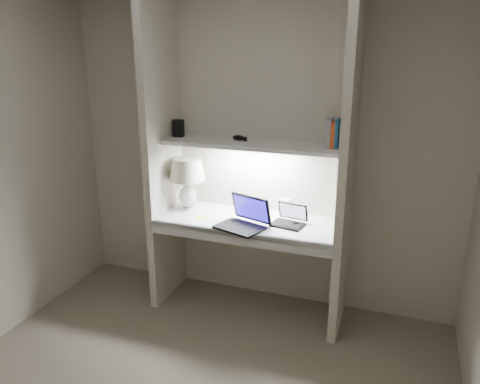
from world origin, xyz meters
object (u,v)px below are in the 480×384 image
at_px(book_row, 340,134).
at_px(table_lamp, 187,175).
at_px(laptop_main, 244,220).
at_px(laptop_netbook, 289,220).
at_px(speaker, 286,207).

bearing_deg(book_row, table_lamp, -177.20).
relative_size(laptop_main, laptop_netbook, 1.54).
relative_size(table_lamp, book_row, 2.06).
relative_size(laptop_main, speaker, 3.28).
bearing_deg(speaker, laptop_netbook, -59.01).
height_order(laptop_netbook, book_row, book_row).
distance_m(speaker, book_row, 0.76).
distance_m(laptop_main, book_row, 0.94).
bearing_deg(laptop_netbook, book_row, 29.40).
xyz_separation_m(table_lamp, laptop_main, (0.57, -0.22, -0.24)).
distance_m(laptop_netbook, book_row, 0.74).
bearing_deg(speaker, laptop_main, -112.11).
xyz_separation_m(speaker, book_row, (0.41, -0.10, 0.63)).
bearing_deg(table_lamp, speaker, 11.24).
relative_size(laptop_netbook, speaker, 2.12).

